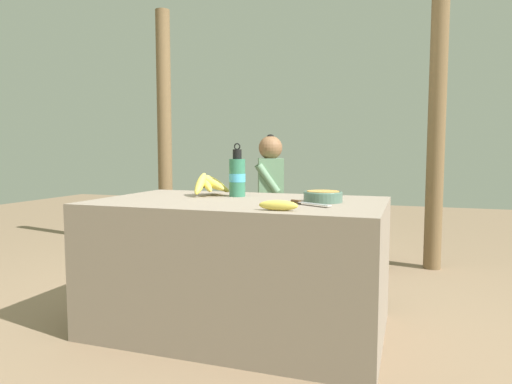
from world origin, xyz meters
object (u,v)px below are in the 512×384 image
at_px(loose_banana_front, 278,205).
at_px(knife, 305,203).
at_px(wooden_bench, 281,221).
at_px(support_post_far, 437,127).
at_px(water_bottle, 237,176).
at_px(banana_bunch_green, 339,208).
at_px(banana_bunch_ripe, 210,184).
at_px(support_post_near, 165,132).
at_px(serving_bowl, 323,196).
at_px(seated_vendor, 265,189).

xyz_separation_m(loose_banana_front, knife, (0.06, 0.24, -0.01)).
xyz_separation_m(wooden_bench, support_post_far, (1.21, 0.19, 0.78)).
distance_m(water_bottle, banana_bunch_green, 1.39).
xyz_separation_m(banana_bunch_ripe, support_post_near, (-1.15, 1.48, 0.37)).
bearing_deg(serving_bowl, support_post_near, 138.61).
bearing_deg(loose_banana_front, banana_bunch_green, 90.33).
bearing_deg(serving_bowl, wooden_bench, 113.42).
relative_size(serving_bowl, banana_bunch_green, 0.72).
xyz_separation_m(water_bottle, wooden_bench, (-0.11, 1.30, -0.45)).
height_order(knife, banana_bunch_green, knife).
height_order(serving_bowl, support_post_near, support_post_near).
bearing_deg(banana_bunch_ripe, water_bottle, 0.20).
bearing_deg(support_post_far, seated_vendor, -170.12).
bearing_deg(support_post_far, support_post_near, 180.00).
bearing_deg(seated_vendor, banana_bunch_ripe, 73.16).
height_order(banana_bunch_ripe, wooden_bench, banana_bunch_ripe).
relative_size(serving_bowl, loose_banana_front, 1.11).
xyz_separation_m(water_bottle, banana_bunch_green, (0.38, 1.30, -0.32)).
relative_size(wooden_bench, support_post_near, 0.74).
bearing_deg(support_post_near, water_bottle, -48.38).
relative_size(seated_vendor, support_post_near, 0.48).
height_order(banana_bunch_ripe, seated_vendor, seated_vendor).
height_order(banana_bunch_ripe, knife, banana_bunch_ripe).
bearing_deg(wooden_bench, water_bottle, -85.21).
bearing_deg(loose_banana_front, support_post_far, 70.41).
distance_m(banana_bunch_ripe, banana_bunch_green, 1.43).
relative_size(loose_banana_front, seated_vendor, 0.16).
xyz_separation_m(water_bottle, support_post_near, (-1.32, 1.48, 0.33)).
relative_size(banana_bunch_green, support_post_near, 0.12).
xyz_separation_m(serving_bowl, water_bottle, (-0.51, 0.13, 0.08)).
bearing_deg(seated_vendor, loose_banana_front, 89.47).
bearing_deg(support_post_far, water_bottle, -126.57).
bearing_deg(knife, seated_vendor, 145.44).
bearing_deg(seated_vendor, water_bottle, 80.70).
distance_m(knife, seated_vendor, 1.67).
relative_size(water_bottle, wooden_bench, 0.18).
relative_size(banana_bunch_ripe, knife, 1.42).
height_order(loose_banana_front, wooden_bench, loose_banana_front).
height_order(banana_bunch_ripe, loose_banana_front, banana_bunch_ripe).
bearing_deg(water_bottle, banana_bunch_green, 73.76).
distance_m(water_bottle, loose_banana_front, 0.65).
xyz_separation_m(banana_bunch_ripe, seated_vendor, (-0.07, 1.25, -0.13)).
relative_size(serving_bowl, seated_vendor, 0.18).
bearing_deg(seated_vendor, support_post_far, 169.90).
height_order(seated_vendor, support_post_near, support_post_near).
bearing_deg(water_bottle, knife, -31.63).
relative_size(serving_bowl, support_post_far, 0.09).
relative_size(serving_bowl, knife, 0.89).
height_order(banana_bunch_green, support_post_near, support_post_near).
bearing_deg(knife, banana_bunch_ripe, -172.86).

